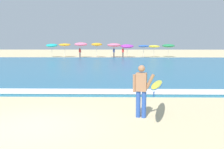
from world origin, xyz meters
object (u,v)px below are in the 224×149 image
(beach_umbrella_1, at_px, (65,45))
(beachgoer_near_row_mid, at_px, (114,52))
(beachgoer_near_row_left, at_px, (123,52))
(beach_umbrella_7, at_px, (154,46))
(surfer_with_board, at_px, (149,87))
(beach_umbrella_0, at_px, (52,45))
(beach_umbrella_3, at_px, (97,44))
(beach_umbrella_5, at_px, (127,46))
(beach_umbrella_8, at_px, (168,46))
(beachgoer_near_row_right, at_px, (80,52))
(beach_umbrella_4, at_px, (114,45))
(beach_umbrella_2, at_px, (81,44))
(beach_umbrella_6, at_px, (144,46))

(beach_umbrella_1, distance_m, beachgoer_near_row_mid, 8.50)
(beachgoer_near_row_left, bearing_deg, beach_umbrella_7, 6.22)
(beach_umbrella_7, bearing_deg, beach_umbrella_1, 179.29)
(surfer_with_board, distance_m, beach_umbrella_0, 35.84)
(beach_umbrella_3, relative_size, beach_umbrella_7, 1.20)
(beach_umbrella_0, xyz_separation_m, beach_umbrella_5, (12.60, -0.15, -0.12))
(beach_umbrella_7, relative_size, beach_umbrella_8, 0.91)
(beach_umbrella_8, xyz_separation_m, beachgoer_near_row_right, (-14.85, -1.54, -1.06))
(beach_umbrella_5, distance_m, beachgoer_near_row_left, 1.21)
(beach_umbrella_1, bearing_deg, beach_umbrella_4, -5.76)
(beach_umbrella_3, height_order, beachgoer_near_row_left, beach_umbrella_3)
(beach_umbrella_0, relative_size, beach_umbrella_2, 0.93)
(beach_umbrella_0, relative_size, beach_umbrella_3, 0.97)
(beach_umbrella_6, bearing_deg, beach_umbrella_8, 20.87)
(beachgoer_near_row_left, relative_size, beachgoer_near_row_right, 1.00)
(beach_umbrella_7, relative_size, beachgoer_near_row_right, 1.27)
(beach_umbrella_0, bearing_deg, beach_umbrella_3, -2.72)
(beach_umbrella_1, distance_m, beach_umbrella_8, 17.60)
(beach_umbrella_3, height_order, beachgoer_near_row_right, beach_umbrella_3)
(beach_umbrella_5, distance_m, beachgoer_near_row_mid, 2.43)
(beach_umbrella_5, bearing_deg, surfer_with_board, -91.16)
(beach_umbrella_3, xyz_separation_m, beach_umbrella_5, (5.03, 0.21, -0.30))
(beach_umbrella_4, xyz_separation_m, beachgoer_near_row_right, (-5.63, -0.31, -1.17))
(beach_umbrella_1, relative_size, beach_umbrella_4, 1.00)
(beach_umbrella_2, relative_size, beachgoer_near_row_left, 1.59)
(beach_umbrella_0, distance_m, beach_umbrella_7, 17.11)
(beachgoer_near_row_mid, bearing_deg, beach_umbrella_8, 8.61)
(beach_umbrella_6, xyz_separation_m, beach_umbrella_7, (1.85, 1.09, -0.05))
(beach_umbrella_3, relative_size, beach_umbrella_8, 1.09)
(surfer_with_board, bearing_deg, beach_umbrella_5, 88.84)
(beach_umbrella_2, bearing_deg, beachgoer_near_row_mid, 2.97)
(beachgoer_near_row_left, xyz_separation_m, beachgoer_near_row_right, (-7.11, -0.40, 0.00))
(surfer_with_board, relative_size, beachgoer_near_row_mid, 1.72)
(surfer_with_board, relative_size, beach_umbrella_5, 1.22)
(beach_umbrella_1, xyz_separation_m, beach_umbrella_2, (2.94, -1.29, 0.08))
(beach_umbrella_3, distance_m, beachgoer_near_row_right, 3.07)
(beach_umbrella_6, height_order, beachgoer_near_row_right, beach_umbrella_6)
(beach_umbrella_7, bearing_deg, beachgoer_near_row_left, -173.78)
(beach_umbrella_3, bearing_deg, beach_umbrella_8, 6.09)
(beach_umbrella_2, distance_m, beach_umbrella_3, 2.61)
(beach_umbrella_3, distance_m, beach_umbrella_7, 9.56)
(beach_umbrella_6, distance_m, beachgoer_near_row_right, 10.51)
(beach_umbrella_1, xyz_separation_m, beachgoer_near_row_mid, (8.35, -1.00, -1.23))
(beach_umbrella_7, distance_m, beachgoer_near_row_left, 5.32)
(beachgoer_near_row_left, bearing_deg, beach_umbrella_1, 175.63)
(beach_umbrella_1, bearing_deg, beach_umbrella_2, -23.62)
(surfer_with_board, height_order, beach_umbrella_3, beach_umbrella_3)
(beach_umbrella_3, bearing_deg, beachgoer_near_row_left, 1.88)
(beach_umbrella_7, bearing_deg, beach_umbrella_8, 12.84)
(beachgoer_near_row_right, bearing_deg, beach_umbrella_7, 4.48)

